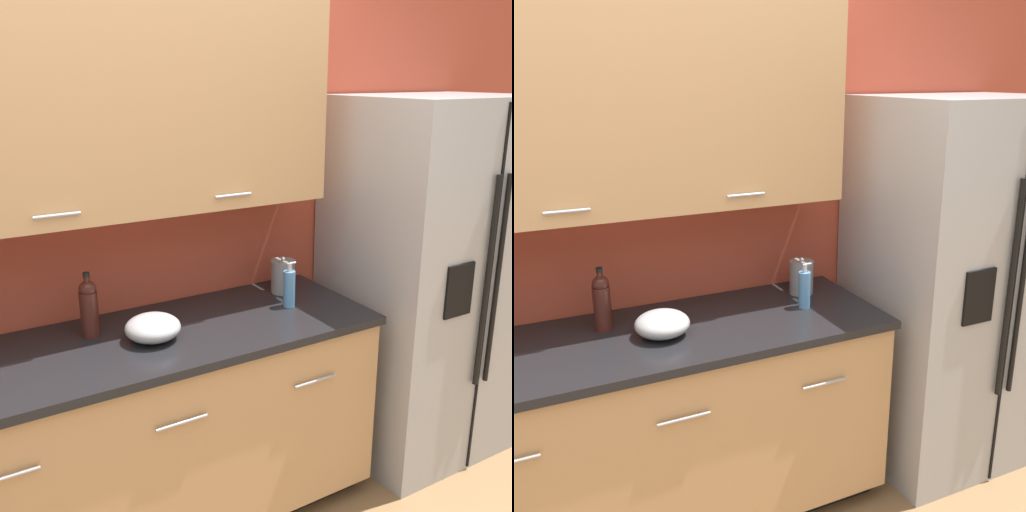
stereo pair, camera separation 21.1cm
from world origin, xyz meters
TOP-DOWN VIEW (x-y plane):
  - wall_back at (-0.06, 1.21)m, footprint 10.00×0.39m
  - counter_unit at (-0.19, 0.93)m, footprint 2.48×0.64m
  - refrigerator at (1.58, 0.87)m, footprint 0.88×0.76m
  - wine_bottle at (-0.08, 1.04)m, footprint 0.07×0.07m
  - soap_dispenser at (0.76, 0.90)m, footprint 0.06×0.05m
  - steel_canister at (0.83, 1.07)m, footprint 0.11×0.11m
  - mixing_bowl at (0.12, 0.88)m, footprint 0.21×0.21m

SIDE VIEW (x-z plane):
  - counter_unit at x=-0.19m, z-range 0.01..0.91m
  - refrigerator at x=1.58m, z-range 0.00..1.79m
  - mixing_bowl at x=0.12m, z-range 0.90..1.00m
  - steel_canister at x=0.83m, z-range 0.90..1.07m
  - soap_dispenser at x=0.76m, z-range 0.89..1.09m
  - wine_bottle at x=-0.08m, z-range 0.89..1.16m
  - wall_back at x=-0.06m, z-range 0.16..2.76m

